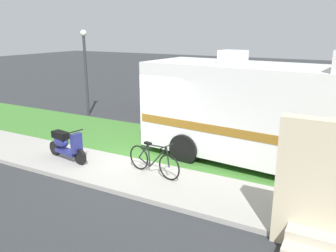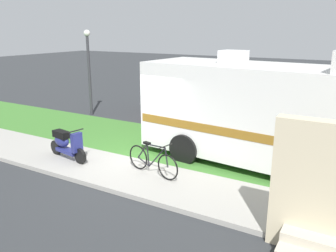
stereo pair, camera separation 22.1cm
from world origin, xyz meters
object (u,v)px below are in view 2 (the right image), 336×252
(scooter, at_px, (66,143))
(pickup_truck_near, at_px, (202,95))
(street_lamp_post, at_px, (89,64))
(motorhome_rv, at_px, (270,112))
(bicycle, at_px, (152,161))

(scooter, bearing_deg, pickup_truck_near, 80.81)
(pickup_truck_near, bearing_deg, scooter, -99.19)
(scooter, bearing_deg, street_lamp_post, 125.08)
(street_lamp_post, bearing_deg, pickup_truck_near, 26.29)
(motorhome_rv, relative_size, bicycle, 4.19)
(bicycle, height_order, pickup_truck_near, pickup_truck_near)
(bicycle, bearing_deg, street_lamp_post, 143.82)
(scooter, bearing_deg, motorhome_rv, 26.15)
(street_lamp_post, bearing_deg, motorhome_rv, -14.75)
(scooter, height_order, pickup_truck_near, pickup_truck_near)
(scooter, distance_m, street_lamp_post, 6.15)
(pickup_truck_near, relative_size, street_lamp_post, 1.51)
(scooter, distance_m, bicycle, 2.85)
(motorhome_rv, relative_size, pickup_truck_near, 1.26)
(pickup_truck_near, xyz_separation_m, street_lamp_post, (-4.53, -2.24, 1.33))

